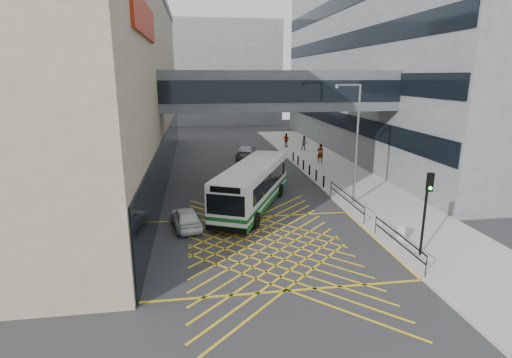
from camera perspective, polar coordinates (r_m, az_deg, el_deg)
name	(u,v)px	position (r m, az deg, el deg)	size (l,w,h in m)	color
ground	(267,246)	(21.09, 1.64, -9.59)	(120.00, 120.00, 0.00)	#333335
building_whsmith	(9,84)	(37.83, -31.86, 11.49)	(24.17, 42.00, 16.00)	gray
building_right	(441,63)	(50.96, 24.89, 14.82)	(24.09, 44.00, 20.00)	slate
building_far	(202,73)	(78.94, -7.77, 14.72)	(28.00, 16.00, 18.00)	slate
skybridge	(279,91)	(31.61, 3.30, 12.51)	(20.00, 4.10, 3.00)	#494E53
pavement	(335,172)	(37.14, 11.28, 0.98)	(6.00, 54.00, 0.16)	#AEA9A0
box_junction	(267,246)	(21.08, 1.64, -9.58)	(12.00, 9.00, 0.01)	gold
bus	(253,185)	(26.51, -0.40, -0.82)	(6.57, 10.63, 2.97)	silver
car_white	(186,217)	(23.68, -10.01, -5.42)	(1.60, 3.91, 1.24)	white
car_dark	(257,191)	(28.49, 0.14, -1.72)	(1.59, 4.06, 1.27)	black
car_silver	(247,151)	(43.18, -1.30, 4.06)	(2.03, 4.81, 1.50)	#9C9EA5
traffic_light	(427,202)	(20.35, 23.21, -3.10)	(0.32, 0.49, 4.16)	black
street_lamp	(355,137)	(27.21, 13.90, 5.81)	(1.80, 0.28, 7.94)	slate
litter_bin	(401,233)	(22.51, 20.00, -7.21)	(0.52, 0.52, 0.91)	#ADA89E
kerb_railings	(366,213)	(24.10, 15.48, -4.73)	(0.05, 12.54, 1.00)	black
bollards	(306,167)	(36.19, 7.21, 1.66)	(0.14, 10.14, 0.90)	black
pedestrian_a	(320,153)	(40.50, 9.16, 3.66)	(0.74, 0.53, 1.86)	gray
pedestrian_b	(304,143)	(46.84, 6.93, 5.08)	(0.81, 0.47, 1.66)	gray
pedestrian_c	(286,140)	(49.00, 4.35, 5.55)	(0.97, 0.47, 1.64)	gray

